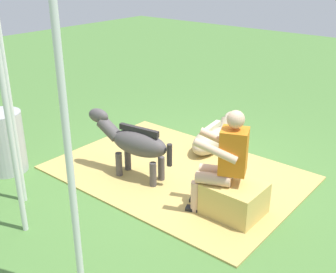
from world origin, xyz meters
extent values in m
plane|color=#4C7A38|center=(0.00, 0.00, 0.00)|extent=(24.00, 24.00, 0.00)
cube|color=tan|center=(0.09, 0.13, 0.01)|extent=(3.36, 2.36, 0.02)
cube|color=tan|center=(-1.06, 0.51, 0.20)|extent=(0.64, 0.56, 0.41)
cylinder|color=#D8AD8C|center=(-0.87, 0.68, 0.48)|extent=(0.42, 0.29, 0.14)
cylinder|color=#D8AD8C|center=(-0.68, 0.76, 0.20)|extent=(0.11, 0.11, 0.41)
cube|color=black|center=(-0.68, 0.76, 0.03)|extent=(0.24, 0.18, 0.06)
cylinder|color=#D8AD8C|center=(-0.79, 0.49, 0.48)|extent=(0.42, 0.29, 0.14)
cylinder|color=#D8AD8C|center=(-0.60, 0.57, 0.20)|extent=(0.11, 0.11, 0.41)
cube|color=black|center=(-0.60, 0.57, 0.03)|extent=(0.24, 0.18, 0.06)
cube|color=orange|center=(-1.01, 0.51, 0.81)|extent=(0.39, 0.38, 0.52)
cylinder|color=#D8AD8C|center=(-0.91, 0.72, 0.86)|extent=(0.50, 0.28, 0.26)
cylinder|color=#D8AD8C|center=(-0.78, 0.43, 0.86)|extent=(0.50, 0.28, 0.26)
sphere|color=#D8AD8C|center=(-1.01, 0.51, 1.19)|extent=(0.20, 0.20, 0.20)
ellipsoid|color=#4C4747|center=(0.38, 0.57, 0.53)|extent=(0.87, 0.43, 0.34)
cylinder|color=#4C4747|center=(0.64, 0.71, 0.18)|extent=(0.09, 0.09, 0.36)
cylinder|color=#4C4747|center=(0.67, 0.51, 0.18)|extent=(0.09, 0.09, 0.36)
cylinder|color=#4C4747|center=(0.09, 0.63, 0.18)|extent=(0.09, 0.09, 0.36)
cylinder|color=#4C4747|center=(0.11, 0.43, 0.18)|extent=(0.09, 0.09, 0.36)
cylinder|color=#4C4747|center=(0.87, 0.63, 0.63)|extent=(0.39, 0.23, 0.33)
ellipsoid|color=#4C4747|center=(1.05, 0.66, 0.79)|extent=(0.34, 0.20, 0.20)
cube|color=#2A2727|center=(0.38, 0.57, 0.72)|extent=(0.60, 0.14, 0.08)
cylinder|color=#2A2727|center=(-0.09, 0.51, 0.48)|extent=(0.07, 0.07, 0.30)
ellipsoid|color=tan|center=(0.15, -0.77, 0.18)|extent=(0.52, 0.93, 0.36)
cube|color=tan|center=(0.23, -1.30, 0.05)|extent=(0.28, 0.31, 0.10)
cylinder|color=tan|center=(0.23, -1.32, 0.24)|extent=(0.22, 0.31, 0.30)
ellipsoid|color=tan|center=(0.25, -1.50, 0.32)|extent=(0.20, 0.32, 0.20)
cube|color=beige|center=(0.16, -0.85, 0.38)|extent=(0.14, 0.45, 0.08)
cylinder|color=#B2B2B7|center=(2.01, 1.58, 0.43)|extent=(0.56, 0.56, 0.87)
cylinder|color=silver|center=(-0.69, 2.49, 1.29)|extent=(0.06, 0.06, 2.58)
cylinder|color=silver|center=(1.12, 1.89, 1.29)|extent=(0.06, 0.06, 2.58)
cylinder|color=silver|center=(0.57, 2.24, 1.29)|extent=(0.06, 0.06, 2.58)
camera|label=1|loc=(-3.17, 4.28, 2.82)|focal=45.37mm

